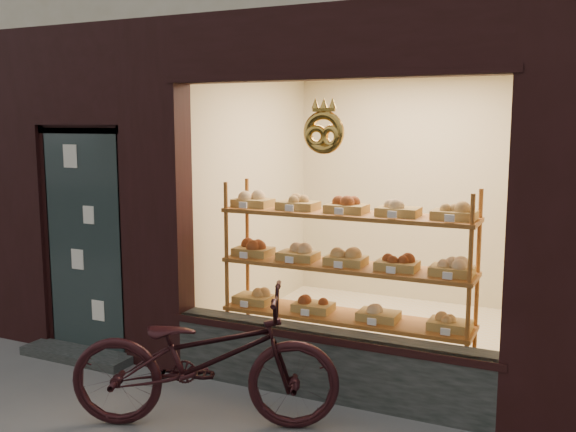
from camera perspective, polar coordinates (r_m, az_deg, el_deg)
The scene contains 2 objects.
display_shelf at distance 5.56m, azimuth 5.14°, elevation -5.64°, with size 2.20×0.45×1.70m.
bicycle at distance 4.84m, azimuth -7.42°, elevation -12.44°, with size 0.69×1.97×1.03m, color black.
Camera 1 is at (2.29, -2.52, 2.23)m, focal length 40.00 mm.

